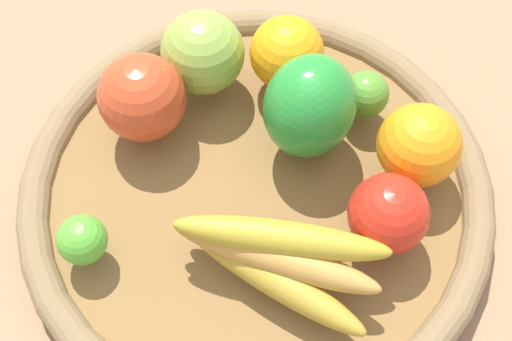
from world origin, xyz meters
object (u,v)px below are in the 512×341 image
orange_0 (419,145)px  bell_pepper (310,106)px  apple_0 (388,214)px  lime_1 (365,94)px  apple_1 (203,53)px  banana_bunch (277,257)px  apple_2 (142,97)px  lime_0 (82,240)px  orange_1 (287,53)px

orange_0 → bell_pepper: bell_pepper is taller
apple_0 → orange_0: (-0.04, -0.06, 0.00)m
lime_1 → apple_1: (0.14, -0.06, 0.02)m
banana_bunch → apple_2: 0.19m
lime_1 → lime_0: lime_1 is taller
bell_pepper → lime_1: bearing=-22.9°
bell_pepper → orange_1: 0.07m
lime_1 → orange_0: orange_0 is taller
lime_0 → banana_bunch: bearing=163.3°
orange_1 → apple_1: bearing=-7.8°
banana_bunch → orange_1: size_ratio=2.50×
orange_1 → bell_pepper: bearing=93.6°
lime_1 → bell_pepper: 0.07m
orange_0 → bell_pepper: 0.10m
orange_0 → lime_0: (0.29, 0.03, -0.02)m
banana_bunch → orange_1: 0.20m
apple_0 → lime_0: (0.25, -0.03, -0.01)m
bell_pepper → apple_1: bearing=89.6°
orange_1 → lime_0: orange_1 is taller
apple_1 → lime_0: 0.20m
apple_0 → banana_bunch: size_ratio=0.39×
orange_0 → lime_1: bearing=-69.3°
orange_1 → apple_0: bearing=105.0°
bell_pepper → banana_bunch: 0.13m
lime_1 → bell_pepper: (0.06, 0.02, 0.03)m
orange_0 → orange_1: (0.09, -0.12, -0.00)m
orange_0 → apple_1: bearing=-38.1°
orange_0 → apple_1: size_ratio=0.93×
banana_bunch → apple_2: size_ratio=2.20×
bell_pepper → banana_bunch: bell_pepper is taller
apple_1 → orange_0: bearing=141.9°
apple_0 → bell_pepper: 0.11m
apple_1 → lime_0: size_ratio=1.87×
bell_pepper → lime_0: bearing=156.2°
apple_2 → apple_0: bearing=141.3°
lime_0 → bell_pepper: bearing=-159.2°
apple_0 → banana_bunch: bearing=10.9°
apple_0 → orange_0: size_ratio=0.92×
apple_0 → apple_1: size_ratio=0.86×
orange_0 → lime_0: size_ratio=1.74×
orange_0 → bell_pepper: size_ratio=0.74×
orange_1 → apple_1: 0.08m
apple_2 → orange_1: 0.14m
orange_0 → lime_0: bearing=6.0°
orange_1 → apple_1: apple_1 is taller
orange_0 → apple_2: 0.24m
apple_2 → apple_1: (-0.06, -0.04, -0.00)m
lime_0 → lime_1: bearing=-159.0°
bell_pepper → orange_1: bearing=49.0°
apple_0 → lime_0: apple_0 is taller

